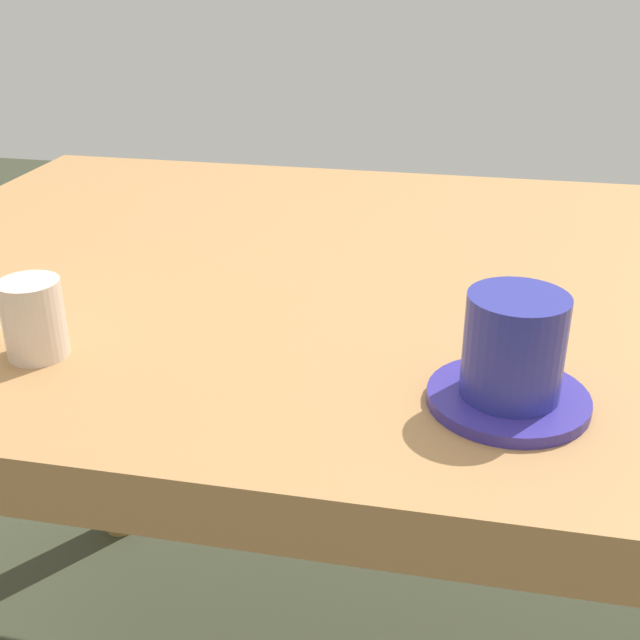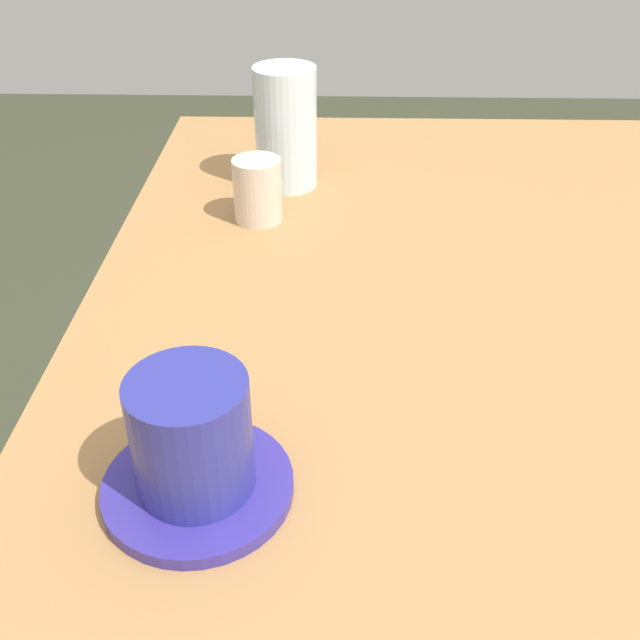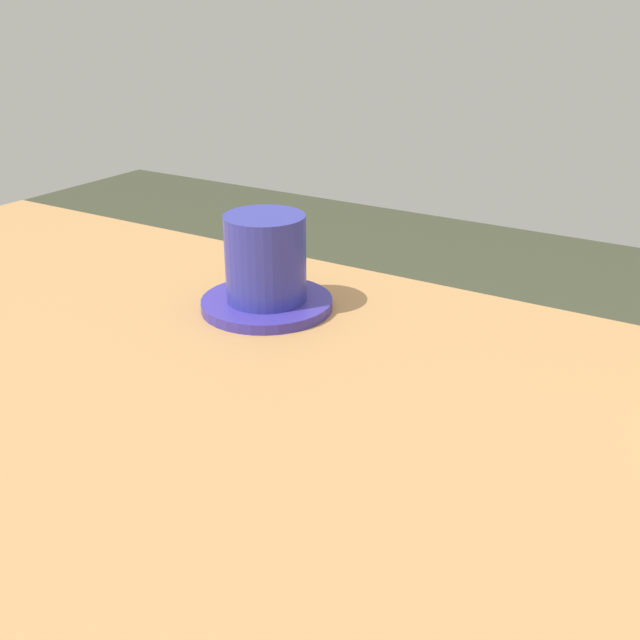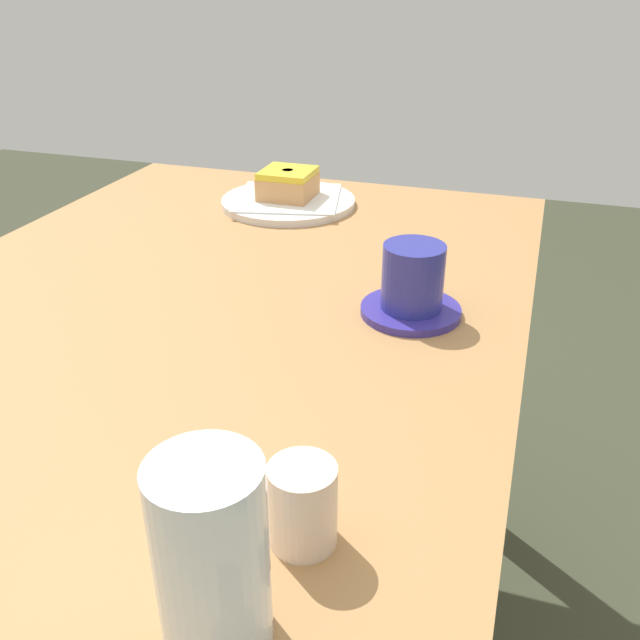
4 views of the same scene
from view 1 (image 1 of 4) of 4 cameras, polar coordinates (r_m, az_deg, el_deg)
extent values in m
cube|color=#A87746|center=(0.89, 6.70, 1.97)|extent=(1.27, 0.82, 0.05)
cylinder|color=#A0793D|center=(1.49, -15.24, -4.11)|extent=(0.06, 0.06, 0.67)
cylinder|color=#352B8E|center=(0.64, 13.28, -5.50)|extent=(0.13, 0.13, 0.01)
cylinder|color=navy|center=(0.61, 13.70, -1.82)|extent=(0.08, 0.08, 0.08)
cylinder|color=black|center=(0.60, 14.06, 1.33)|extent=(0.07, 0.07, 0.00)
cylinder|color=beige|center=(0.72, -19.79, 0.09)|extent=(0.05, 0.05, 0.07)
camera|label=2|loc=(0.74, 46.10, 21.94)|focal=41.81mm
camera|label=3|loc=(1.14, -6.99, 22.95)|focal=42.18mm
camera|label=4|loc=(0.84, -53.05, 20.96)|focal=38.73mm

